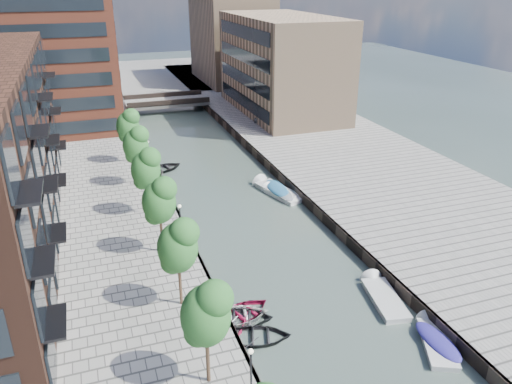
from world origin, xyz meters
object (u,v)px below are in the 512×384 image
motorboat_0 (436,339)px  motorboat_2 (381,295)px  tree_4 (145,167)px  motorboat_4 (280,194)px  tree_6 (128,125)px  motorboat_3 (274,189)px  tree_3 (159,199)px  sloop_0 (257,339)px  tree_2 (177,244)px  sloop_2 (242,316)px  car (260,116)px  tree_5 (135,143)px  bridge (166,102)px  tree_1 (206,312)px  sloop_4 (162,171)px  sloop_3 (235,319)px  sloop_1 (238,322)px

motorboat_0 → motorboat_2: size_ratio=0.92×
tree_4 → motorboat_2: tree_4 is taller
tree_4 → motorboat_4: tree_4 is taller
tree_6 → motorboat_3: bearing=-40.3°
tree_3 → tree_4: same height
sloop_0 → tree_2: bearing=62.8°
sloop_0 → sloop_2: same height
sloop_0 → car: bearing=-2.7°
tree_2 → car: 44.12m
motorboat_3 → tree_5: bearing=162.9°
bridge → sloop_2: bearing=-95.0°
sloop_0 → tree_1: bearing=148.0°
tree_5 → motorboat_3: (12.95, -4.00, -5.07)m
tree_5 → motorboat_4: 15.02m
tree_4 → motorboat_0: 26.08m
sloop_2 → bridge: bearing=-25.3°
tree_3 → sloop_0: bearing=-70.5°
sloop_2 → motorboat_4: 19.44m
tree_6 → motorboat_4: (13.09, -12.28, -5.12)m
tree_1 → tree_3: same height
motorboat_2 → car: size_ratio=1.38×
motorboat_2 → sloop_4: bearing=109.4°
bridge → tree_5: 34.30m
tree_5 → motorboat_3: 14.47m
sloop_3 → sloop_4: sloop_4 is taller
tree_6 → motorboat_2: tree_6 is taller
bridge → sloop_3: bearing=-95.6°
sloop_3 → motorboat_2: 10.25m
tree_5 → motorboat_2: (13.32, -23.40, -5.21)m
tree_3 → sloop_2: size_ratio=1.41×
tree_1 → sloop_1: (3.20, 5.24, -5.31)m
motorboat_3 → tree_2: bearing=-127.3°
sloop_3 → car: 44.06m
bridge → tree_2: bearing=-98.9°
sloop_0 → sloop_1: bearing=34.2°
sloop_3 → motorboat_0: bearing=-112.8°
sloop_2 → car: bearing=-41.5°
tree_3 → motorboat_4: (13.09, 8.72, -5.12)m
sloop_4 → car: 20.81m
tree_4 → tree_1: bearing=-90.0°
tree_1 → tree_5: (0.00, 28.00, 0.00)m
tree_1 → motorboat_3: size_ratio=0.98×
sloop_3 → car: car is taller
sloop_1 → car: (16.25, 41.19, 1.66)m
tree_4 → motorboat_3: (12.95, 3.00, -5.07)m
tree_4 → sloop_0: 18.89m
tree_5 → car: 27.05m
tree_2 → tree_4: bearing=90.0°
tree_3 → tree_4: bearing=90.0°
tree_6 → sloop_1: bearing=-83.9°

